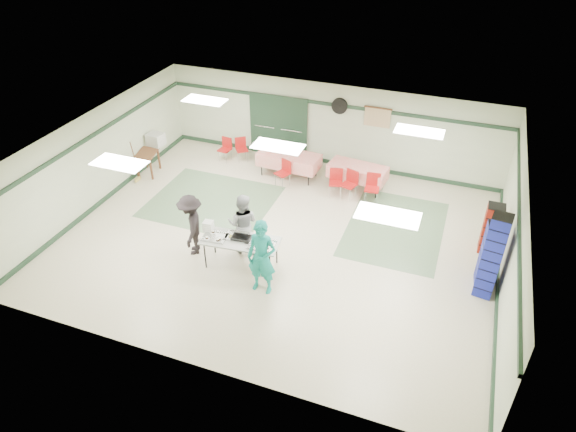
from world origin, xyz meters
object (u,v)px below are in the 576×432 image
(dining_table_b, at_px, (289,160))
(broom, at_px, (135,160))
(chair_loose_a, at_px, (241,147))
(crate_stack_blue_a, at_px, (490,255))
(dining_table_a, at_px, (358,171))
(chair_c, at_px, (373,185))
(office_printer, at_px, (156,139))
(crate_stack_red, at_px, (491,229))
(crate_stack_blue_b, at_px, (492,257))
(chair_b, at_px, (336,179))
(chair_loose_b, at_px, (226,147))
(serving_table, at_px, (240,242))
(volunteer_dark, at_px, (191,225))
(chair_d, at_px, (284,170))
(volunteer_teal, at_px, (262,258))
(chair_a, at_px, (350,181))
(volunteer_grey, at_px, (243,224))
(printer_table, at_px, (147,156))

(dining_table_b, height_order, broom, broom)
(chair_loose_a, xyz_separation_m, crate_stack_blue_a, (7.92, -3.66, 0.34))
(dining_table_a, bearing_deg, chair_c, -36.78)
(office_printer, xyz_separation_m, broom, (-0.08, -1.07, -0.24))
(dining_table_a, bearing_deg, crate_stack_red, -19.09)
(chair_c, distance_m, chair_loose_a, 4.75)
(crate_stack_red, distance_m, crate_stack_blue_b, 1.75)
(chair_b, relative_size, crate_stack_blue_a, 0.50)
(dining_table_a, height_order, office_printer, office_printer)
(chair_loose_b, height_order, crate_stack_blue_b, crate_stack_blue_b)
(chair_loose_b, bearing_deg, dining_table_a, 4.28)
(crate_stack_blue_b, bearing_deg, crate_stack_blue_a, 90.00)
(dining_table_b, distance_m, crate_stack_blue_b, 7.07)
(serving_table, xyz_separation_m, chair_loose_b, (-2.79, 4.87, -0.23))
(volunteer_dark, height_order, chair_d, volunteer_dark)
(chair_loose_b, bearing_deg, chair_loose_a, 28.86)
(chair_c, height_order, crate_stack_blue_b, crate_stack_blue_b)
(volunteer_dark, bearing_deg, chair_c, 113.71)
(office_printer, bearing_deg, crate_stack_red, -0.64)
(volunteer_teal, xyz_separation_m, office_printer, (-5.52, 4.38, 0.01))
(serving_table, distance_m, chair_a, 4.36)
(serving_table, bearing_deg, broom, 144.84)
(volunteer_grey, bearing_deg, dining_table_b, -97.39)
(chair_a, bearing_deg, chair_b, -161.71)
(serving_table, height_order, volunteer_grey, volunteer_grey)
(volunteer_teal, distance_m, broom, 6.51)
(volunteer_dark, bearing_deg, chair_a, 119.20)
(volunteer_grey, bearing_deg, volunteer_teal, 119.00)
(serving_table, bearing_deg, crate_stack_red, 19.93)
(chair_loose_a, height_order, crate_stack_red, crate_stack_red)
(chair_b, bearing_deg, dining_table_a, 34.37)
(serving_table, relative_size, volunteer_teal, 1.04)
(volunteer_grey, bearing_deg, broom, -35.79)
(volunteer_dark, xyz_separation_m, dining_table_b, (0.90, 4.51, -0.25))
(dining_table_a, xyz_separation_m, chair_loose_b, (-4.53, 0.28, -0.08))
(crate_stack_red, bearing_deg, dining_table_b, 162.68)
(chair_d, bearing_deg, broom, -138.76)
(serving_table, xyz_separation_m, crate_stack_blue_b, (5.61, 1.00, 0.35))
(chair_b, bearing_deg, crate_stack_red, -30.87)
(crate_stack_blue_a, relative_size, broom, 1.23)
(serving_table, relative_size, crate_stack_blue_b, 0.91)
(chair_loose_b, xyz_separation_m, office_printer, (-1.90, -1.12, 0.45))
(volunteer_grey, height_order, chair_loose_b, volunteer_grey)
(chair_c, height_order, office_printer, office_printer)
(chair_loose_a, bearing_deg, office_printer, 171.34)
(chair_d, relative_size, chair_loose_a, 1.04)
(volunteer_teal, height_order, printer_table, volunteer_teal)
(chair_a, height_order, office_printer, office_printer)
(office_printer, bearing_deg, chair_d, 8.72)
(dining_table_b, bearing_deg, serving_table, -80.84)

